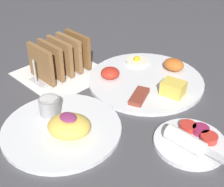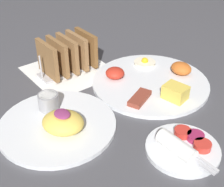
{
  "view_description": "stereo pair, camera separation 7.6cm",
  "coord_description": "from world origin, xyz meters",
  "px_view_note": "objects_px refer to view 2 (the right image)",
  "views": [
    {
      "loc": [
        0.42,
        -0.44,
        0.45
      ],
      "look_at": [
        -0.02,
        0.01,
        0.03
      ],
      "focal_mm": 50.0,
      "sensor_mm": 36.0,
      "label": 1
    },
    {
      "loc": [
        0.47,
        -0.38,
        0.45
      ],
      "look_at": [
        -0.02,
        0.01,
        0.03
      ],
      "focal_mm": 50.0,
      "sensor_mm": 36.0,
      "label": 2
    }
  ],
  "objects_px": {
    "plate_foreground": "(58,121)",
    "toast_rack": "(68,55)",
    "plate_breakfast": "(152,81)",
    "plate_condiments": "(183,147)"
  },
  "relations": [
    {
      "from": "plate_foreground",
      "to": "toast_rack",
      "type": "distance_m",
      "value": 0.26
    },
    {
      "from": "plate_breakfast",
      "to": "plate_condiments",
      "type": "xyz_separation_m",
      "value": [
        0.23,
        -0.13,
        0.0
      ]
    },
    {
      "from": "plate_condiments",
      "to": "plate_foreground",
      "type": "relative_size",
      "value": 0.63
    },
    {
      "from": "plate_condiments",
      "to": "plate_foreground",
      "type": "bearing_deg",
      "value": -144.54
    },
    {
      "from": "plate_condiments",
      "to": "plate_breakfast",
      "type": "bearing_deg",
      "value": 149.73
    },
    {
      "from": "plate_foreground",
      "to": "toast_rack",
      "type": "xyz_separation_m",
      "value": [
        -0.2,
        0.15,
        0.04
      ]
    },
    {
      "from": "plate_foreground",
      "to": "toast_rack",
      "type": "height_order",
      "value": "toast_rack"
    },
    {
      "from": "plate_breakfast",
      "to": "plate_foreground",
      "type": "bearing_deg",
      "value": -89.98
    },
    {
      "from": "plate_breakfast",
      "to": "plate_condiments",
      "type": "distance_m",
      "value": 0.26
    },
    {
      "from": "plate_foreground",
      "to": "toast_rack",
      "type": "relative_size",
      "value": 1.47
    }
  ]
}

